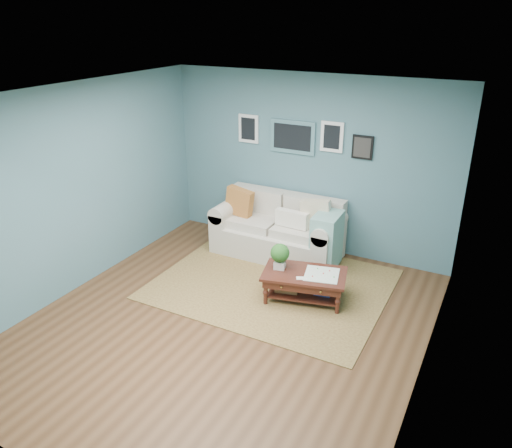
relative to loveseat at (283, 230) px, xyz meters
The scene contains 4 objects.
room_shell 2.19m from the loveseat, 85.05° to the right, with size 5.00×5.02×2.70m.
area_rug 1.03m from the loveseat, 74.38° to the right, with size 3.07×2.45×0.01m, color brown.
loveseat is the anchor object (origin of this frame).
coffee_table 1.31m from the loveseat, 55.67° to the right, with size 1.18×0.85×0.74m.
Camera 1 is at (2.68, -4.33, 3.49)m, focal length 35.00 mm.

